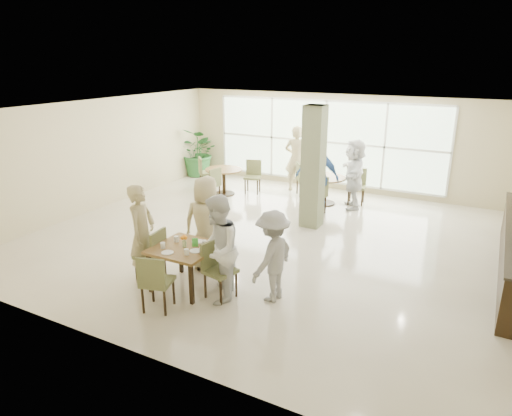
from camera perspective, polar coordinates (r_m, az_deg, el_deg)
The scene contains 19 objects.
ground at distance 10.01m, azimuth 2.22°, elevation -3.90°, with size 10.00×10.00×0.00m, color beige.
room_shell at distance 9.50m, azimuth 2.35°, elevation 5.65°, with size 10.00×10.00×10.00m.
window_bank at distance 13.79m, azimuth 8.61°, elevation 8.17°, with size 7.00×0.04×7.00m.
column at distance 10.49m, azimuth 7.17°, elevation 5.04°, with size 0.45×0.45×2.80m, color #6C7551.
main_table at distance 7.83m, azimuth -8.89°, elevation -5.40°, with size 1.01×1.01×0.75m.
round_table_left at distance 13.15m, azimuth -4.03°, elevation 4.12°, with size 1.06×1.06×0.75m.
round_table_right at distance 12.39m, azimuth 8.58°, elevation 3.12°, with size 1.12×1.12×0.75m.
chairs_main_table at distance 7.88m, azimuth -8.85°, elevation -6.74°, with size 1.97×2.10×0.95m.
chairs_table_left at distance 13.20m, azimuth -4.11°, elevation 3.77°, with size 2.08×1.79×0.95m.
chairs_table_right at distance 12.40m, azimuth 8.70°, elevation 2.63°, with size 2.11×1.97×0.95m.
tabletop_clutter at distance 7.74m, azimuth -8.89°, elevation -4.51°, with size 0.70×0.82×0.21m.
potted_plant at distance 15.29m, azimuth -7.10°, elevation 6.94°, with size 1.44×1.44×1.60m, color #27622B.
teen_left at distance 8.20m, azimuth -14.04°, elevation -3.06°, with size 0.64×0.42×1.74m, color tan.
teen_far at distance 8.43m, azimuth -6.21°, elevation -1.90°, with size 0.87×0.47×1.77m, color tan.
teen_right at distance 7.29m, azimuth -4.82°, elevation -5.16°, with size 0.86×0.67×1.77m, color white.
teen_standing at distance 7.33m, azimuth 2.09°, elevation -6.05°, with size 0.98×0.57×1.52m, color #9C9C9E.
adult_a at distance 11.44m, azimuth 7.62°, elevation 3.84°, with size 1.12×0.64×1.91m, color #3B67B3.
adult_b at distance 12.11m, azimuth 12.17°, elevation 4.17°, with size 1.68×0.72×1.81m, color white.
adult_standing at distance 13.46m, azimuth 5.06°, elevation 6.16°, with size 0.70×0.46×1.93m, color tan.
Camera 1 is at (4.01, -8.35, 3.79)m, focal length 32.00 mm.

